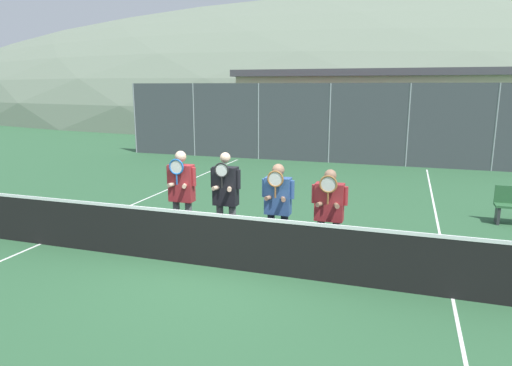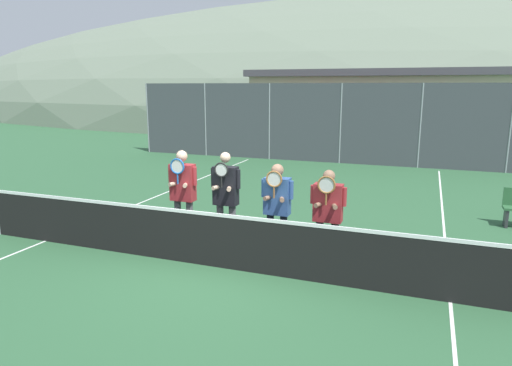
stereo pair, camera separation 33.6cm
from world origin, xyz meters
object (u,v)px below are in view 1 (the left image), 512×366
Objects in this scene: car_far_left at (234,130)px; car_center at (436,137)px; player_center_right at (278,203)px; car_left_of_center at (332,132)px; player_rightmost at (329,209)px; player_leftmost at (182,190)px; player_center_left at (226,195)px.

car_center is (9.34, 0.36, -0.05)m from car_far_left.
player_center_right is 0.42× the size of car_left_of_center.
car_left_of_center is at bearing 98.89° from player_rightmost.
car_center is at bearing 76.56° from player_center_right.
player_rightmost is at bearing -3.71° from player_center_right.
player_leftmost is at bearing 177.48° from player_rightmost.
car_far_left is at bearing 117.11° from player_rightmost.
player_leftmost reaches higher than player_rightmost.
player_center_right is at bearing -1.95° from player_leftmost.
player_leftmost reaches higher than car_left_of_center.
player_center_left reaches higher than car_left_of_center.
player_center_left is at bearing -69.53° from car_far_left.
player_center_left reaches higher than player_rightmost.
player_rightmost is at bearing -81.11° from car_left_of_center.
car_left_of_center is (0.63, 13.95, -0.19)m from player_leftmost.
player_leftmost is at bearing 178.05° from player_center_left.
car_left_of_center is at bearing 91.17° from player_center_left.
player_leftmost reaches higher than car_far_left.
player_rightmost is at bearing -2.79° from player_center_left.
player_rightmost is at bearing -99.78° from car_center.
car_far_left is at bearing -173.75° from car_left_of_center.
player_leftmost is 14.05m from car_far_left.
player_center_right is 14.78m from car_far_left.
car_center is at bearing 69.25° from player_leftmost.
car_center is at bearing 2.18° from car_far_left.
car_center is (5.22, 13.79, -0.25)m from player_leftmost.
car_left_of_center is (-0.29, 13.98, -0.18)m from player_center_left.
player_center_left is at bearing -88.83° from car_left_of_center.
player_center_right is (1.00, -0.03, -0.06)m from player_center_left.
player_center_right is at bearing -1.95° from player_center_left.
player_rightmost is 14.12m from car_center.
player_center_right is 0.38× the size of car_far_left.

